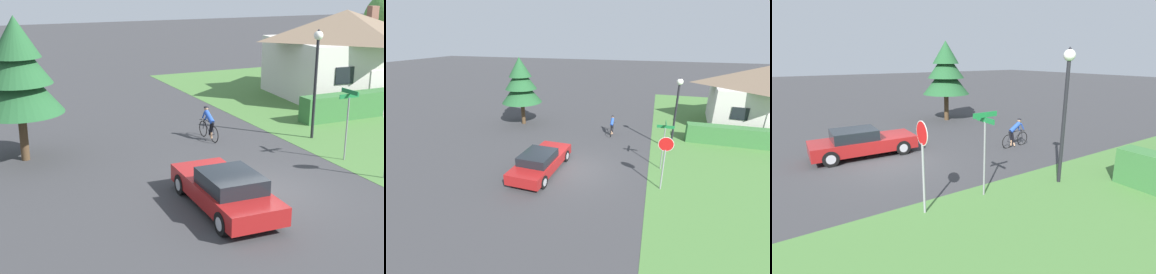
# 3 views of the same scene
# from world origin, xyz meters

# --- Properties ---
(ground_plane) EXTENTS (140.00, 140.00, 0.00)m
(ground_plane) POSITION_xyz_m (0.00, 0.00, 0.00)
(ground_plane) COLOR #38383A
(cottage_house) EXTENTS (8.72, 7.73, 5.15)m
(cottage_house) POSITION_xyz_m (12.32, 11.15, 2.59)
(cottage_house) COLOR beige
(cottage_house) RESTS_ON ground
(hedge_row) EXTENTS (10.19, 0.90, 1.28)m
(hedge_row) POSITION_xyz_m (11.47, 6.59, 0.64)
(hedge_row) COLOR #387038
(hedge_row) RESTS_ON ground
(sedan_left_lane) EXTENTS (1.99, 4.64, 1.27)m
(sedan_left_lane) POSITION_xyz_m (-1.65, -0.67, 0.62)
(sedan_left_lane) COLOR maroon
(sedan_left_lane) RESTS_ON ground
(cyclist) EXTENTS (0.44, 1.75, 1.45)m
(cyclist) POSITION_xyz_m (1.10, 6.19, 0.70)
(cyclist) COLOR black
(cyclist) RESTS_ON ground
(stop_sign) EXTENTS (0.70, 0.07, 2.75)m
(stop_sign) POSITION_xyz_m (4.68, -0.60, 1.94)
(stop_sign) COLOR gray
(stop_sign) RESTS_ON ground
(street_lamp) EXTENTS (0.39, 0.39, 4.74)m
(street_lamp) POSITION_xyz_m (5.31, 4.48, 3.30)
(street_lamp) COLOR black
(street_lamp) RESTS_ON ground
(street_name_sign) EXTENTS (0.90, 0.90, 2.77)m
(street_name_sign) POSITION_xyz_m (4.68, 1.55, 1.91)
(street_name_sign) COLOR gray
(street_name_sign) RESTS_ON ground
(conifer_tall_near) EXTENTS (3.25, 3.25, 5.49)m
(conifer_tall_near) POSITION_xyz_m (-6.58, 6.62, 3.42)
(conifer_tall_near) COLOR #4C3823
(conifer_tall_near) RESTS_ON ground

